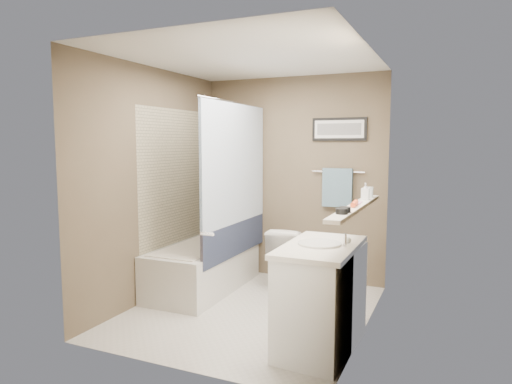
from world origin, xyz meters
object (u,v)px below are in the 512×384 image
at_px(vanity, 321,299).
at_px(glass_jar, 369,192).
at_px(bathtub, 204,267).
at_px(toilet, 290,256).
at_px(hair_brush_front, 354,203).
at_px(candle_bowl_near, 342,211).
at_px(candle_bowl_far, 345,210).
at_px(soap_bottle, 365,191).

bearing_deg(vanity, glass_jar, 82.14).
relative_size(bathtub, vanity, 1.67).
distance_m(toilet, hair_brush_front, 1.66).
bearing_deg(toilet, candle_bowl_near, 117.90).
xyz_separation_m(bathtub, hair_brush_front, (1.79, -0.62, 0.89)).
bearing_deg(candle_bowl_far, hair_brush_front, 90.00).
bearing_deg(soap_bottle, glass_jar, 90.00).
relative_size(candle_bowl_far, glass_jar, 0.90).
distance_m(candle_bowl_near, hair_brush_front, 0.44).
xyz_separation_m(vanity, hair_brush_front, (0.19, 0.29, 0.74)).
xyz_separation_m(bathtub, candle_bowl_near, (1.79, -1.06, 0.89)).
bearing_deg(hair_brush_front, bathtub, 160.94).
bearing_deg(glass_jar, soap_bottle, -90.00).
relative_size(hair_brush_front, soap_bottle, 1.45).
bearing_deg(glass_jar, bathtub, -178.89).
xyz_separation_m(candle_bowl_near, glass_jar, (0.00, 1.10, 0.03)).
distance_m(toilet, candle_bowl_far, 1.92).
height_order(vanity, hair_brush_front, hair_brush_front).
height_order(candle_bowl_near, candle_bowl_far, same).
distance_m(bathtub, vanity, 1.85).
bearing_deg(candle_bowl_near, glass_jar, 90.00).
height_order(toilet, candle_bowl_near, candle_bowl_near).
bearing_deg(bathtub, toilet, 29.82).
relative_size(glass_jar, soap_bottle, 0.66).
relative_size(bathtub, toilet, 2.19).
distance_m(vanity, candle_bowl_far, 0.76).
distance_m(toilet, vanity, 1.60).
bearing_deg(soap_bottle, candle_bowl_near, -90.00).
bearing_deg(soap_bottle, hair_brush_front, -90.00).
relative_size(candle_bowl_near, glass_jar, 0.90).
bearing_deg(candle_bowl_far, candle_bowl_near, -90.00).
distance_m(hair_brush_front, soap_bottle, 0.47).
relative_size(candle_bowl_near, candle_bowl_far, 1.00).
bearing_deg(glass_jar, candle_bowl_far, -90.00).
distance_m(hair_brush_front, glass_jar, 0.65).
relative_size(candle_bowl_far, soap_bottle, 0.59).
distance_m(vanity, hair_brush_front, 0.81).
relative_size(toilet, vanity, 0.76).
relative_size(toilet, candle_bowl_near, 7.61).
relative_size(candle_bowl_near, hair_brush_front, 0.41).
bearing_deg(hair_brush_front, candle_bowl_near, -90.00).
bearing_deg(candle_bowl_near, candle_bowl_far, 90.00).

